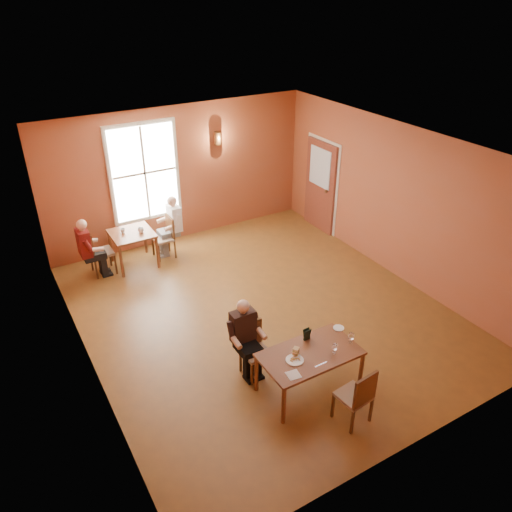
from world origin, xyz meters
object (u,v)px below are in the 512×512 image
second_table (134,249)px  chair_diner_maroon (101,251)px  diner_white (164,230)px  diner_maroon (99,246)px  diner_main (257,344)px  main_table (309,371)px  chair_empty (354,394)px  chair_diner_main (256,351)px  chair_diner_white (163,238)px

second_table → chair_diner_maroon: (-0.65, 0.00, 0.12)m
diner_white → diner_maroon: (-1.36, 0.00, -0.01)m
diner_main → diner_maroon: diner_maroon is taller
main_table → diner_main: 0.84m
chair_empty → chair_diner_maroon: bearing=101.9°
chair_diner_maroon → diner_maroon: diner_maroon is taller
diner_white → chair_empty: bearing=-174.9°
chair_diner_main → diner_maroon: diner_maroon is taller
chair_diner_maroon → chair_diner_white: bearing=90.0°
diner_white → chair_diner_maroon: bearing=90.0°
chair_diner_maroon → main_table: bearing=19.1°
chair_diner_maroon → second_table: bearing=90.0°
diner_main → chair_diner_white: 4.18m
chair_diner_main → chair_empty: bearing=115.1°
chair_empty → chair_diner_white: chair_diner_white is taller
diner_main → chair_diner_main: bearing=-90.0°
diner_main → diner_white: bearing=-92.3°
chair_diner_main → diner_main: 0.17m
chair_empty → diner_white: bearing=88.9°
chair_empty → diner_white: (-0.49, 5.57, 0.18)m
chair_diner_main → diner_maroon: 4.32m
second_table → chair_diner_white: (0.65, 0.00, 0.08)m
chair_diner_maroon → diner_maroon: size_ratio=0.78×
second_table → diner_main: bearing=-83.0°
chair_empty → chair_diner_maroon: 5.86m
diner_white → diner_maroon: size_ratio=1.01×
diner_white → chair_diner_main: bearing=177.6°
main_table → diner_white: diner_white is taller
chair_diner_main → chair_diner_white: chair_diner_white is taller
main_table → chair_empty: 0.80m
main_table → chair_diner_main: (-0.50, 0.65, 0.10)m
main_table → diner_main: (-0.50, 0.62, 0.27)m
chair_diner_main → diner_maroon: bearing=-74.0°
second_table → main_table: bearing=-78.1°
diner_maroon → second_table: bearing=90.0°
main_table → chair_diner_maroon: size_ratio=1.46×
diner_maroon → diner_main: bearing=15.9°
second_table → diner_maroon: bearing=180.0°
diner_maroon → chair_diner_white: bearing=90.0°
chair_diner_main → diner_main: bearing=90.0°
diner_maroon → chair_empty: bearing=18.4°
diner_main → chair_diner_maroon: (-1.16, 4.18, -0.11)m
second_table → diner_maroon: size_ratio=0.67×
main_table → diner_white: size_ratio=1.13×
second_table → chair_diner_maroon: size_ratio=0.86×
main_table → chair_diner_white: bearing=94.3°
main_table → chair_diner_maroon: (-1.66, 4.80, 0.15)m
second_table → diner_maroon: 0.73m
second_table → chair_diner_maroon: bearing=180.0°
main_table → diner_maroon: diner_maroon is taller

